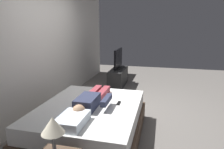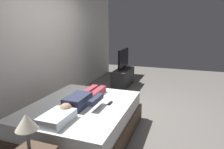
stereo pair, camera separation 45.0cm
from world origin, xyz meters
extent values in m
plane|color=slate|center=(0.00, 0.00, 0.00)|extent=(10.00, 10.00, 0.00)
cube|color=silver|center=(0.40, 1.62, 1.40)|extent=(6.40, 0.10, 2.80)
cube|color=brown|center=(-0.93, 0.34, 0.15)|extent=(1.93, 1.57, 0.30)
cube|color=white|center=(-0.93, 0.34, 0.42)|extent=(1.85, 1.49, 0.24)
cube|color=white|center=(-1.57, 0.34, 0.60)|extent=(0.48, 0.34, 0.12)
cube|color=#2D334C|center=(-1.03, 0.33, 0.63)|extent=(0.48, 0.28, 0.18)
sphere|color=tan|center=(-1.36, 0.33, 0.63)|extent=(0.18, 0.18, 0.18)
cube|color=#993842|center=(-0.49, 0.25, 0.60)|extent=(0.60, 0.11, 0.11)
cube|color=#993842|center=(-0.49, 0.41, 0.60)|extent=(0.60, 0.11, 0.11)
cube|color=#2D334C|center=(-0.97, 0.05, 0.67)|extent=(0.40, 0.08, 0.08)
cube|color=black|center=(-0.75, -0.09, 0.55)|extent=(0.15, 0.04, 0.02)
cube|color=#2D2D2D|center=(1.99, 0.51, 0.25)|extent=(1.10, 0.40, 0.50)
cube|color=black|center=(1.99, 0.51, 0.53)|extent=(0.32, 0.20, 0.05)
cube|color=black|center=(1.99, 0.51, 0.82)|extent=(0.88, 0.05, 0.54)
cylinder|color=#59595B|center=(-2.19, 0.23, 0.67)|extent=(0.04, 0.04, 0.30)
cone|color=beige|center=(-2.19, 0.23, 0.86)|extent=(0.22, 0.22, 0.16)
camera|label=1|loc=(-3.72, -0.71, 1.76)|focal=32.67mm
camera|label=2|loc=(-3.59, -1.14, 1.76)|focal=32.67mm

